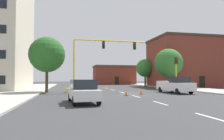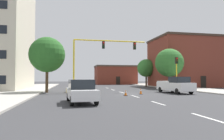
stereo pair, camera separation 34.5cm
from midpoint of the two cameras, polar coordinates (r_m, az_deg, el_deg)
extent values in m
plane|color=#38383A|center=(23.38, 3.96, -6.79)|extent=(160.00, 160.00, 0.00)
cube|color=#B2ADA3|center=(31.13, -23.94, -5.33)|extent=(6.00, 56.00, 0.14)
cube|color=#B2ADA3|center=(36.01, 20.32, -4.93)|extent=(6.00, 56.00, 0.14)
cube|color=silver|center=(10.74, 25.46, -12.03)|extent=(0.16, 2.40, 0.01)
cube|color=silver|center=(15.43, 12.78, -9.11)|extent=(0.16, 2.40, 0.01)
cube|color=silver|center=(20.53, 6.28, -7.41)|extent=(0.16, 2.40, 0.01)
cube|color=silver|center=(25.79, 2.42, -6.35)|extent=(0.16, 2.40, 0.01)
cube|color=silver|center=(31.13, -0.11, -5.64)|extent=(0.16, 2.40, 0.01)
cube|color=silver|center=(36.53, -1.89, -5.13)|extent=(0.16, 2.40, 0.01)
cube|color=brown|center=(57.67, 0.36, -1.62)|extent=(11.20, 7.26, 4.90)
cube|color=#4C4238|center=(57.75, 0.35, 1.01)|extent=(11.50, 7.56, 0.40)
cube|color=black|center=(54.10, 1.19, -3.01)|extent=(1.10, 0.06, 2.20)
cube|color=brown|center=(44.91, 20.06, 1.73)|extent=(13.74, 10.16, 9.68)
cube|color=#3D2D23|center=(45.52, 19.97, 8.07)|extent=(14.04, 10.46, 0.40)
cube|color=black|center=(40.58, 23.96, -3.10)|extent=(1.10, 0.06, 2.20)
cube|color=yellow|center=(26.02, -11.18, -5.68)|extent=(1.80, 1.20, 0.55)
cylinder|color=yellow|center=(26.04, -11.12, 1.76)|extent=(0.20, 0.20, 6.20)
cylinder|color=yellow|center=(26.92, -0.80, 8.24)|extent=(9.51, 0.16, 0.16)
cube|color=black|center=(26.66, -2.82, 7.09)|extent=(0.32, 0.36, 0.95)
sphere|color=red|center=(26.52, -2.75, 7.74)|extent=(0.20, 0.20, 0.20)
sphere|color=#38280A|center=(26.47, -2.75, 7.15)|extent=(0.20, 0.20, 0.20)
sphere|color=black|center=(26.43, -2.75, 6.55)|extent=(0.20, 0.20, 0.20)
cube|color=black|center=(27.65, 6.03, 6.76)|extent=(0.32, 0.36, 0.95)
sphere|color=red|center=(27.52, 6.15, 7.39)|extent=(0.20, 0.20, 0.20)
sphere|color=#38280A|center=(27.47, 6.15, 6.81)|extent=(0.20, 0.20, 0.20)
sphere|color=black|center=(27.43, 6.16, 6.24)|extent=(0.20, 0.20, 0.20)
cylinder|color=yellow|center=(30.03, 17.40, -1.09)|extent=(0.14, 0.14, 4.80)
cube|color=black|center=(30.12, 17.36, 2.57)|extent=(0.32, 0.36, 0.95)
sphere|color=red|center=(29.98, 17.53, 3.12)|extent=(0.20, 0.20, 0.20)
sphere|color=#38280A|center=(29.95, 17.54, 2.59)|extent=(0.20, 0.20, 0.20)
sphere|color=black|center=(29.93, 17.55, 2.06)|extent=(0.20, 0.20, 0.20)
cylinder|color=#4C3823|center=(44.57, 9.15, -2.95)|extent=(0.36, 0.36, 2.53)
sphere|color=#33702D|center=(44.61, 9.13, 0.55)|extent=(3.88, 3.88, 3.88)
cylinder|color=#4C3823|center=(26.62, -18.35, -2.77)|extent=(0.36, 0.36, 3.11)
sphere|color=#286023|center=(26.78, -18.26, 4.17)|extent=(4.47, 4.47, 4.47)
cylinder|color=#4C3823|center=(35.32, 15.49, -3.03)|extent=(0.36, 0.36, 2.62)
sphere|color=#33702D|center=(35.40, 15.44, 1.98)|extent=(4.77, 4.77, 4.77)
cube|color=white|center=(25.96, 16.97, -4.44)|extent=(2.50, 5.56, 0.95)
cube|color=#1E2328|center=(25.21, 18.10, -2.62)|extent=(2.00, 1.97, 0.70)
cube|color=white|center=(26.94, 15.53, -3.19)|extent=(2.26, 2.98, 0.16)
cylinder|color=black|center=(25.04, 21.07, -5.56)|extent=(0.28, 0.70, 0.68)
cylinder|color=black|center=(23.97, 17.69, -5.76)|extent=(0.28, 0.70, 0.68)
cylinder|color=black|center=(28.01, 16.38, -5.25)|extent=(0.28, 0.70, 0.68)
cylinder|color=black|center=(27.05, 13.19, -5.39)|extent=(0.28, 0.70, 0.68)
cube|color=white|center=(15.23, -8.80, -6.64)|extent=(2.25, 4.65, 0.70)
cube|color=#1E2328|center=(15.29, -8.84, -3.99)|extent=(1.90, 2.44, 0.70)
cylinder|color=black|center=(16.68, -12.41, -7.43)|extent=(0.28, 0.70, 0.68)
cylinder|color=black|center=(16.90, -6.78, -7.40)|extent=(0.28, 0.70, 0.68)
cylinder|color=black|center=(13.65, -11.33, -8.62)|extent=(0.28, 0.70, 0.68)
cylinder|color=black|center=(13.92, -4.48, -8.53)|extent=(0.28, 0.70, 0.68)
cube|color=black|center=(21.11, 3.61, -7.23)|extent=(0.36, 0.36, 0.04)
cone|color=orange|center=(21.09, 3.61, -6.43)|extent=(0.28, 0.28, 0.56)
cylinder|color=white|center=(21.08, 3.61, -6.24)|extent=(0.19, 0.19, 0.08)
cube|color=black|center=(23.20, 7.85, -6.76)|extent=(0.36, 0.36, 0.04)
cone|color=orange|center=(23.18, 7.84, -5.92)|extent=(0.28, 0.28, 0.64)
cylinder|color=white|center=(23.17, 7.84, -5.73)|extent=(0.19, 0.19, 0.08)
camera|label=1|loc=(0.17, -90.37, 0.01)|focal=32.29mm
camera|label=2|loc=(0.17, 89.63, -0.01)|focal=32.29mm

